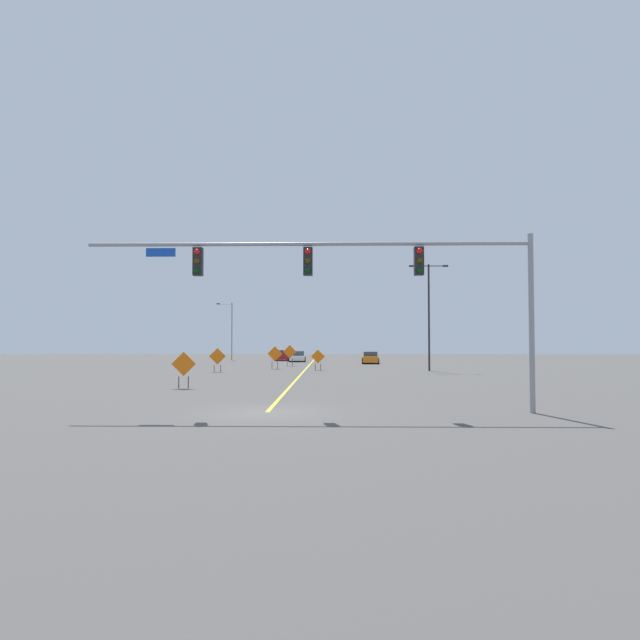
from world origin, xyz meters
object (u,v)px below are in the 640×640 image
(construction_sign_left_lane, at_px, (318,357))
(car_red_approaching, at_px, (282,356))
(car_orange_distant, at_px, (370,358))
(construction_sign_median_far, at_px, (290,353))
(car_white_far, at_px, (297,357))
(construction_sign_left_shoulder, at_px, (275,355))
(street_lamp_mid_right, at_px, (429,309))
(street_lamp_near_left, at_px, (231,328))
(construction_sign_median_near, at_px, (217,357))
(construction_sign_right_lane, at_px, (184,365))
(traffic_signal_assembly, at_px, (363,271))

(construction_sign_left_lane, bearing_deg, car_red_approaching, 102.54)
(car_orange_distant, bearing_deg, construction_sign_left_lane, -111.34)
(construction_sign_median_far, relative_size, car_white_far, 0.47)
(construction_sign_left_shoulder, bearing_deg, construction_sign_left_lane, -28.23)
(car_red_approaching, bearing_deg, street_lamp_mid_right, -58.95)
(street_lamp_near_left, relative_size, car_white_far, 1.67)
(car_white_far, bearing_deg, construction_sign_median_near, -102.80)
(construction_sign_median_near, relative_size, construction_sign_right_lane, 0.99)
(construction_sign_median_far, height_order, car_red_approaching, construction_sign_median_far)
(street_lamp_near_left, height_order, car_orange_distant, street_lamp_near_left)
(construction_sign_left_shoulder, height_order, car_red_approaching, construction_sign_left_shoulder)
(street_lamp_mid_right, distance_m, construction_sign_median_far, 16.29)
(car_white_far, bearing_deg, construction_sign_left_shoulder, -92.97)
(street_lamp_mid_right, bearing_deg, street_lamp_near_left, 129.44)
(construction_sign_right_lane, distance_m, car_orange_distant, 35.52)
(construction_sign_median_near, distance_m, construction_sign_left_lane, 8.83)
(car_orange_distant, bearing_deg, construction_sign_right_lane, -110.85)
(construction_sign_right_lane, xyz_separation_m, car_red_approaching, (1.73, 42.29, -0.62))
(car_orange_distant, relative_size, car_red_approaching, 1.14)
(construction_sign_right_lane, height_order, car_white_far, construction_sign_right_lane)
(street_lamp_near_left, distance_m, car_white_far, 11.42)
(street_lamp_mid_right, bearing_deg, car_red_approaching, 121.05)
(car_red_approaching, bearing_deg, construction_sign_median_near, -96.78)
(construction_sign_median_far, bearing_deg, street_lamp_near_left, 118.05)
(construction_sign_left_shoulder, height_order, construction_sign_left_lane, construction_sign_left_shoulder)
(construction_sign_right_lane, bearing_deg, car_orange_distant, 69.15)
(construction_sign_right_lane, xyz_separation_m, construction_sign_left_lane, (6.98, 18.69, -0.12))
(construction_sign_median_far, distance_m, car_red_approaching, 15.58)
(traffic_signal_assembly, distance_m, construction_sign_median_near, 28.44)
(construction_sign_right_lane, xyz_separation_m, car_orange_distant, (12.64, 33.19, -0.62))
(street_lamp_near_left, relative_size, construction_sign_right_lane, 3.86)
(car_white_far, distance_m, car_red_approaching, 3.81)
(car_orange_distant, bearing_deg, traffic_signal_assembly, -94.39)
(construction_sign_median_far, bearing_deg, car_red_approaching, 97.86)
(car_orange_distant, height_order, car_red_approaching, car_orange_distant)
(construction_sign_left_lane, bearing_deg, construction_sign_median_near, -161.66)
(car_orange_distant, distance_m, car_white_far, 10.60)
(construction_sign_left_shoulder, distance_m, car_red_approaching, 21.47)
(construction_sign_right_lane, distance_m, car_red_approaching, 42.33)
(street_lamp_mid_right, height_order, construction_sign_left_shoulder, street_lamp_mid_right)
(construction_sign_median_near, height_order, car_orange_distant, construction_sign_median_near)
(construction_sign_left_lane, distance_m, car_orange_distant, 15.57)
(street_lamp_mid_right, bearing_deg, car_orange_distant, 104.27)
(street_lamp_near_left, distance_m, car_orange_distant, 21.69)
(traffic_signal_assembly, relative_size, street_lamp_mid_right, 1.78)
(street_lamp_mid_right, bearing_deg, traffic_signal_assembly, -104.76)
(construction_sign_left_shoulder, distance_m, car_orange_distant, 15.71)
(construction_sign_median_far, relative_size, construction_sign_left_shoulder, 1.03)
(street_lamp_mid_right, xyz_separation_m, construction_sign_left_lane, (-9.64, 1.13, -4.25))
(car_orange_distant, bearing_deg, car_red_approaching, 140.16)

